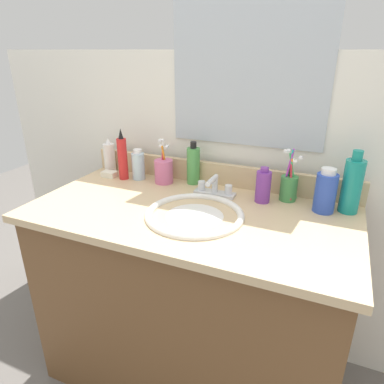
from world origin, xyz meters
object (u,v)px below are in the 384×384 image
at_px(soap_bar, 109,174).
at_px(bottle_spray_red, 123,157).
at_px(cup_green, 289,186).
at_px(bottle_gel_clear, 138,165).
at_px(faucet, 214,189).
at_px(bottle_cream_purple, 263,186).
at_px(bottle_shampoo_blue, 326,192).
at_px(bottle_mouthwash_teal, 352,185).
at_px(bottle_toner_green, 193,165).
at_px(cup_pink, 164,171).
at_px(bottle_lotion_white, 109,157).

bearing_deg(soap_bar, bottle_spray_red, 2.99).
bearing_deg(cup_green, bottle_gel_clear, -178.01).
distance_m(faucet, bottle_cream_purple, 0.19).
xyz_separation_m(bottle_shampoo_blue, bottle_mouthwash_teal, (0.08, 0.03, 0.02)).
distance_m(bottle_cream_purple, bottle_toner_green, 0.32).
bearing_deg(bottle_toner_green, faucet, -35.51).
distance_m(bottle_shampoo_blue, bottle_toner_green, 0.53).
bearing_deg(bottle_gel_clear, cup_pink, 1.75).
bearing_deg(bottle_gel_clear, bottle_toner_green, 10.61).
xyz_separation_m(bottle_lotion_white, cup_pink, (0.30, -0.03, -0.02)).
height_order(bottle_gel_clear, bottle_mouthwash_teal, bottle_mouthwash_teal).
relative_size(bottle_gel_clear, cup_pink, 0.70).
bearing_deg(bottle_spray_red, bottle_lotion_white, 151.62).
bearing_deg(cup_pink, faucet, -11.31).
xyz_separation_m(bottle_mouthwash_teal, soap_bar, (-0.97, -0.03, -0.09)).
relative_size(bottle_shampoo_blue, bottle_mouthwash_teal, 0.72).
relative_size(bottle_cream_purple, bottle_toner_green, 0.75).
distance_m(bottle_lotion_white, cup_green, 0.81).
height_order(bottle_shampoo_blue, bottle_spray_red, bottle_spray_red).
distance_m(faucet, bottle_mouthwash_teal, 0.48).
height_order(cup_pink, soap_bar, cup_pink).
bearing_deg(faucet, cup_pink, 168.69).
relative_size(faucet, cup_green, 0.81).
bearing_deg(cup_green, faucet, -165.93).
distance_m(bottle_shampoo_blue, bottle_mouthwash_teal, 0.09).
relative_size(bottle_lotion_white, soap_bar, 2.42).
height_order(bottle_gel_clear, soap_bar, bottle_gel_clear).
height_order(faucet, soap_bar, faucet).
relative_size(bottle_toner_green, soap_bar, 2.78).
xyz_separation_m(bottle_shampoo_blue, bottle_toner_green, (-0.52, 0.07, 0.01)).
xyz_separation_m(bottle_gel_clear, cup_pink, (0.12, 0.00, -0.01)).
xyz_separation_m(faucet, bottle_spray_red, (-0.42, 0.02, 0.07)).
xyz_separation_m(bottle_cream_purple, bottle_mouthwash_teal, (0.29, 0.03, 0.04)).
height_order(bottle_spray_red, bottle_gel_clear, bottle_spray_red).
bearing_deg(soap_bar, faucet, -1.82).
xyz_separation_m(bottle_lotion_white, bottle_gel_clear, (0.17, -0.04, -0.01)).
bearing_deg(cup_pink, bottle_spray_red, -170.93).
bearing_deg(bottle_lotion_white, bottle_shampoo_blue, -3.97).
relative_size(bottle_lotion_white, bottle_toner_green, 0.87).
bearing_deg(bottle_lotion_white, bottle_toner_green, 1.10).
bearing_deg(bottle_toner_green, cup_pink, -160.74).
relative_size(bottle_cream_purple, bottle_mouthwash_teal, 0.61).
bearing_deg(bottle_mouthwash_teal, soap_bar, -178.10).
bearing_deg(bottle_gel_clear, bottle_cream_purple, -3.11).
xyz_separation_m(bottle_shampoo_blue, bottle_gel_clear, (-0.76, 0.03, -0.01)).
height_order(bottle_gel_clear, bottle_toner_green, bottle_toner_green).
relative_size(faucet, bottle_gel_clear, 1.21).
distance_m(faucet, bottle_shampoo_blue, 0.40).
bearing_deg(bottle_gel_clear, cup_green, 1.99).
height_order(faucet, bottle_shampoo_blue, bottle_shampoo_blue).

